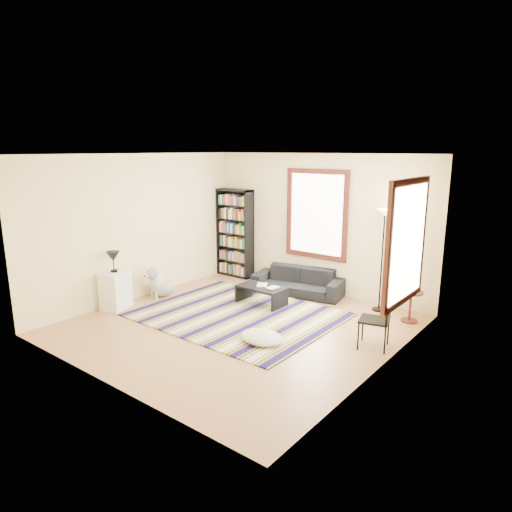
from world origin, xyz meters
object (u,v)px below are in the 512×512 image
Objects in this scene: folding_chair at (374,320)px; dog at (162,281)px; coffee_table at (261,296)px; side_table at (410,306)px; floor_lamp at (382,261)px; white_cabinet at (116,290)px; bookshelf at (235,233)px; sofa at (298,281)px; floor_cushion at (262,337)px.

folding_chair is 1.39× the size of dog.
coffee_table is 1.67× the size of side_table.
coffee_table is 2.30m from floor_lamp.
dog reaches higher than coffee_table.
white_cabinet is at bearing -137.39° from coffee_table.
bookshelf is 2.29m from coffee_table.
white_cabinet is 1.01m from dog.
side_table is at bearing 30.08° from dog.
sofa is 0.98× the size of floor_lamp.
white_cabinet reaches higher than dog.
floor_lamp is (0.81, 2.46, 0.84)m from floor_cushion.
floor_lamp is (3.62, -0.17, -0.07)m from bookshelf.
bookshelf is at bearing 142.42° from folding_chair.
floor_lamp reaches higher than folding_chair.
dog is at bearing -158.75° from side_table.
side_table reaches higher than coffee_table.
floor_lamp is 4.25m from dog.
white_cabinet is (-0.25, -3.08, -0.65)m from bookshelf.
floor_lamp reaches higher than side_table.
side_table is at bearing 12.73° from white_cabinet.
floor_cushion is (0.89, -2.36, -0.18)m from sofa.
dog is at bearing 169.30° from floor_cushion.
bookshelf is 2.33× the size of folding_chair.
white_cabinet reaches higher than floor_cushion.
folding_chair reaches higher than white_cabinet.
dog is (-0.13, -2.08, -0.69)m from bookshelf.
bookshelf is 3.15m from white_cabinet.
sofa reaches higher than coffee_table.
bookshelf is at bearing 175.02° from side_table.
bookshelf is 3.62m from floor_lamp.
bookshelf reaches higher than floor_cushion.
folding_chair is (4.20, -1.73, -0.57)m from bookshelf.
floor_lamp is at bearing -8.20° from sofa.
floor_cushion is at bearing -9.99° from white_cabinet.
dog is (-4.39, -1.71, 0.04)m from side_table.
floor_lamp is 2.16× the size of folding_chair.
coffee_table is 1.05× the size of folding_chair.
floor_lamp is at bearing 35.78° from dog.
dog is (-3.75, -1.91, -0.62)m from floor_lamp.
folding_chair is at bearing 32.66° from floor_cushion.
floor_cushion is 1.31× the size of side_table.
floor_lamp is (1.88, 1.08, 0.75)m from coffee_table.
side_table is (0.64, -0.20, -0.66)m from floor_lamp.
floor_cushion is 0.82× the size of folding_chair.
coffee_table is at bearing -160.67° from side_table.
floor_lamp is at bearing -2.69° from bookshelf.
coffee_table is (-0.18, -0.98, -0.09)m from sofa.
sofa is 1.00m from coffee_table.
floor_cushion is 1.15× the size of dog.
side_table is (1.45, 2.26, 0.18)m from floor_cushion.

